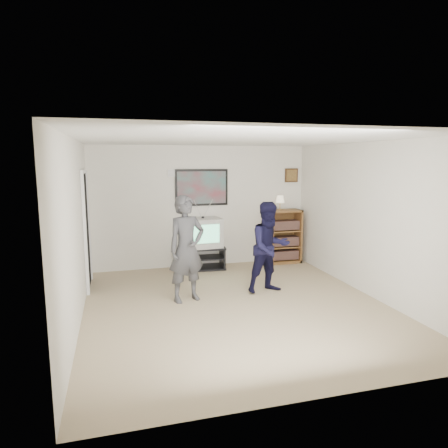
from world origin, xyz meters
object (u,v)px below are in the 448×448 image
crt_television (203,232)px  person_tall (187,249)px  media_stand (202,258)px  bookshelf (284,236)px  person_short (270,247)px

crt_television → person_tall: bearing=-114.4°
media_stand → crt_television: crt_television is taller
media_stand → crt_television: size_ratio=1.37×
media_stand → crt_television: (0.03, 0.00, 0.53)m
crt_television → bookshelf: bearing=-2.8°
person_tall → person_short: size_ratio=1.10×
crt_television → person_tall: person_tall is taller
person_short → crt_television: bearing=104.9°
person_tall → media_stand: bearing=52.9°
crt_television → person_short: size_ratio=0.45×
crt_television → person_tall: size_ratio=0.41×
media_stand → person_tall: bearing=-105.6°
media_stand → bookshelf: bearing=5.1°
crt_television → bookshelf: bookshelf is taller
bookshelf → crt_television: bearing=-178.4°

